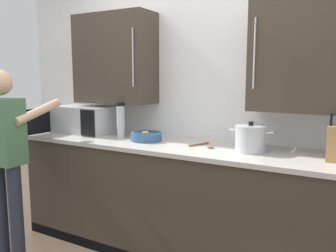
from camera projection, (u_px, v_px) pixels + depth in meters
back_wall_tiled at (204, 86)px, 3.02m from camera, size 4.15×0.44×2.66m
counter_unit at (187, 202)px, 2.87m from camera, size 3.10×0.69×0.95m
microwave_oven at (81, 119)px, 3.39m from camera, size 0.61×0.76×0.26m
knife_block at (336, 143)px, 2.26m from camera, size 0.11×0.15×0.32m
thermos_flask at (121, 120)px, 3.11m from camera, size 0.08×0.08×0.32m
stock_pot at (250, 139)px, 2.54m from camera, size 0.32×0.23×0.22m
fruit_bowl at (146, 136)px, 2.98m from camera, size 0.27×0.27×0.09m
wooden_spoon at (205, 146)px, 2.73m from camera, size 0.21×0.19×0.02m
person_figure at (5, 149)px, 2.79m from camera, size 0.44×0.58×1.55m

